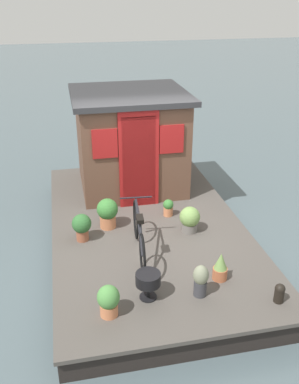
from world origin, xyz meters
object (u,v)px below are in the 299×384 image
(potted_plant_mint, at_px, (201,280))
(potted_plant_thyme, at_px, (220,267))
(potted_plant_basil, at_px, (190,219))
(potted_plant_lavender, at_px, (168,207))
(potted_plant_geranium, at_px, (108,212))
(charcoal_grill, at_px, (148,280))
(potted_plant_sage, at_px, (109,300))
(bicycle, at_px, (139,234))
(houseboat_cabin, at_px, (130,140))
(mooring_bollard, at_px, (280,292))
(potted_plant_ivy, at_px, (82,226))

(potted_plant_mint, relative_size, potted_plant_thyme, 1.09)
(potted_plant_basil, distance_m, potted_plant_lavender, 0.64)
(potted_plant_mint, relative_size, potted_plant_geranium, 0.88)
(potted_plant_thyme, relative_size, charcoal_grill, 1.10)
(potted_plant_mint, height_order, potted_plant_basil, potted_plant_mint)
(potted_plant_sage, height_order, potted_plant_thyme, potted_plant_sage)
(potted_plant_sage, distance_m, potted_plant_geranium, 2.16)
(potted_plant_mint, bearing_deg, bicycle, 29.12)
(houseboat_cabin, bearing_deg, bicycle, 173.05)
(potted_plant_mint, relative_size, mooring_bollard, 1.69)
(bicycle, xyz_separation_m, potted_plant_basil, (0.50, -0.95, -0.13))
(potted_plant_sage, height_order, mooring_bollard, potted_plant_sage)
(houseboat_cabin, bearing_deg, potted_plant_sage, 166.24)
(mooring_bollard, bearing_deg, potted_plant_thyme, 43.47)
(potted_plant_lavender, bearing_deg, mooring_bollard, -161.81)
(potted_plant_basil, height_order, potted_plant_sage, potted_plant_basil)
(potted_plant_geranium, relative_size, potted_plant_thyme, 1.24)
(potted_plant_geranium, bearing_deg, potted_plant_thyme, -142.19)
(potted_plant_ivy, bearing_deg, potted_plant_geranium, -54.55)
(houseboat_cabin, height_order, potted_plant_mint, houseboat_cabin)
(potted_plant_ivy, height_order, potted_plant_mint, potted_plant_mint)
(potted_plant_ivy, relative_size, mooring_bollard, 1.68)
(potted_plant_mint, relative_size, charcoal_grill, 1.20)
(potted_plant_basil, height_order, potted_plant_thyme, potted_plant_basil)
(potted_plant_ivy, relative_size, potted_plant_geranium, 0.87)
(charcoal_grill, relative_size, mooring_bollard, 1.41)
(charcoal_grill, distance_m, mooring_bollard, 1.70)
(mooring_bollard, bearing_deg, houseboat_cabin, 17.64)
(potted_plant_mint, distance_m, potted_plant_lavender, 2.20)
(potted_plant_mint, xyz_separation_m, potted_plant_lavender, (2.20, -0.12, -0.08))
(potted_plant_ivy, height_order, potted_plant_thyme, potted_plant_ivy)
(potted_plant_mint, distance_m, potted_plant_geranium, 2.24)
(houseboat_cabin, bearing_deg, mooring_bollard, -162.36)
(potted_plant_sage, height_order, potted_plant_geranium, potted_plant_geranium)
(potted_plant_thyme, bearing_deg, potted_plant_basil, 1.85)
(potted_plant_ivy, bearing_deg, potted_plant_thyme, -128.26)
(potted_plant_geranium, bearing_deg, potted_plant_lavender, -80.45)
(potted_plant_ivy, bearing_deg, houseboat_cabin, -30.14)
(potted_plant_basil, xyz_separation_m, potted_plant_lavender, (0.60, 0.21, -0.07))
(potted_plant_geranium, xyz_separation_m, mooring_bollard, (-2.35, -1.93, -0.14))
(potted_plant_mint, bearing_deg, houseboat_cabin, 4.78)
(potted_plant_basil, bearing_deg, potted_plant_ivy, 86.90)
(potted_plant_ivy, xyz_separation_m, potted_plant_thyme, (-1.42, -1.80, -0.06))
(potted_plant_sage, bearing_deg, potted_plant_mint, -83.92)
(potted_plant_lavender, bearing_deg, potted_plant_basil, -160.58)
(potted_plant_sage, relative_size, potted_plant_geranium, 0.82)
(potted_plant_lavender, bearing_deg, potted_plant_mint, 176.79)
(houseboat_cabin, bearing_deg, potted_plant_thyme, -168.52)
(bicycle, xyz_separation_m, potted_plant_thyme, (-0.83, -0.99, -0.16))
(bicycle, distance_m, potted_plant_mint, 1.26)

